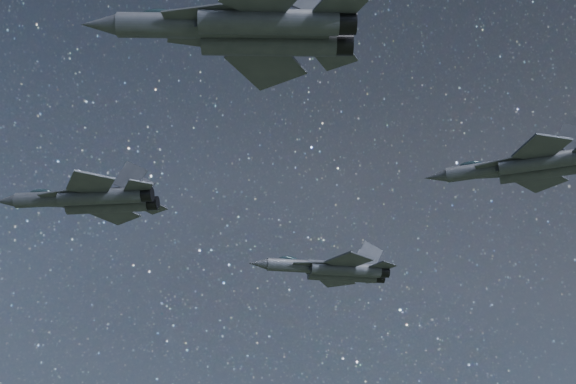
# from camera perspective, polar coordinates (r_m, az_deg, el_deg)

# --- Properties ---
(jet_lead) EXTENTS (20.04, 13.92, 5.04)m
(jet_lead) POSITION_cam_1_polar(r_m,az_deg,el_deg) (79.68, -16.33, -0.59)
(jet_lead) COLOR #30323C
(jet_left) EXTENTS (18.57, 12.23, 4.76)m
(jet_left) POSITION_cam_1_polar(r_m,az_deg,el_deg) (87.07, 3.79, -6.57)
(jet_left) COLOR #30323C
(jet_right) EXTENTS (20.35, 13.81, 5.12)m
(jet_right) POSITION_cam_1_polar(r_m,az_deg,el_deg) (48.93, -3.54, 13.59)
(jet_right) COLOR #30323C
(jet_slot) EXTENTS (17.76, 12.54, 4.50)m
(jet_slot) POSITION_cam_1_polar(r_m,az_deg,el_deg) (71.21, 19.66, 2.11)
(jet_slot) COLOR #30323C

